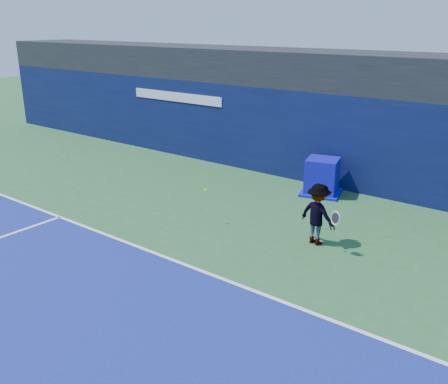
# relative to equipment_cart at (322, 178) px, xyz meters

# --- Properties ---
(ground) EXTENTS (80.00, 80.00, 0.00)m
(ground) POSITION_rel_equipment_cart_xyz_m (0.20, -9.25, -0.52)
(ground) COLOR #2A5D30
(ground) RESTS_ON ground
(baseline) EXTENTS (24.00, 0.10, 0.01)m
(baseline) POSITION_rel_equipment_cart_xyz_m (0.20, -6.25, -0.51)
(baseline) COLOR white
(baseline) RESTS_ON ground
(stadium_band) EXTENTS (36.00, 3.00, 1.20)m
(stadium_band) POSITION_rel_equipment_cart_xyz_m (0.20, 2.25, 3.08)
(stadium_band) COLOR black
(stadium_band) RESTS_ON back_wall_assembly
(back_wall_assembly) EXTENTS (36.00, 1.03, 3.00)m
(back_wall_assembly) POSITION_rel_equipment_cart_xyz_m (0.20, 1.24, 0.98)
(back_wall_assembly) COLOR #0B123C
(back_wall_assembly) RESTS_ON ground
(equipment_cart) EXTENTS (1.45, 1.45, 1.13)m
(equipment_cart) POSITION_rel_equipment_cart_xyz_m (0.00, 0.00, 0.00)
(equipment_cart) COLOR #110CAE
(equipment_cart) RESTS_ON ground
(tennis_player) EXTENTS (1.26, 0.74, 1.52)m
(tennis_player) POSITION_rel_equipment_cart_xyz_m (1.63, -3.42, 0.24)
(tennis_player) COLOR silver
(tennis_player) RESTS_ON ground
(tennis_ball) EXTENTS (0.07, 0.07, 0.07)m
(tennis_ball) POSITION_rel_equipment_cart_xyz_m (-1.32, -4.10, 0.43)
(tennis_ball) COLOR #E6F51B
(tennis_ball) RESTS_ON ground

